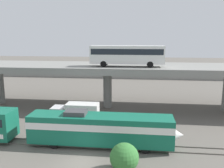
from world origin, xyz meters
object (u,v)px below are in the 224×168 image
object	(u,v)px
parked_car_1	(32,67)
transit_bus_on_overpass	(127,54)
train_locomotive	(107,128)
service_truck_west	(77,113)
parked_car_3	(63,67)
parked_car_2	(193,70)
parked_car_0	(89,68)

from	to	relation	value
parked_car_1	transit_bus_on_overpass	bearing A→B (deg)	131.42
train_locomotive	service_truck_west	xyz separation A→B (m)	(-5.43, 6.95, -0.55)
transit_bus_on_overpass	parked_car_3	size ratio (longest dim) A/B	2.92
parked_car_1	parked_car_2	distance (m)	52.90
service_truck_west	parked_car_0	distance (m)	45.52
parked_car_0	service_truck_west	bearing A→B (deg)	-80.42
train_locomotive	parked_car_3	xyz separation A→B (m)	(-22.06, 52.74, 0.18)
parked_car_1	service_truck_west	bearing A→B (deg)	120.92
parked_car_0	parked_car_1	size ratio (longest dim) A/B	0.97
transit_bus_on_overpass	parked_car_0	distance (m)	41.25
parked_car_3	train_locomotive	bearing A→B (deg)	112.70
transit_bus_on_overpass	service_truck_west	distance (m)	12.64
train_locomotive	transit_bus_on_overpass	xyz separation A→B (m)	(1.43, 13.88, 7.49)
service_truck_west	parked_car_0	world-z (taller)	parked_car_0
service_truck_west	parked_car_2	distance (m)	51.48
train_locomotive	transit_bus_on_overpass	size ratio (longest dim) A/B	1.46
transit_bus_on_overpass	parked_car_2	distance (m)	42.77
train_locomotive	parked_car_1	world-z (taller)	train_locomotive
transit_bus_on_overpass	service_truck_west	bearing A→B (deg)	-134.71
transit_bus_on_overpass	parked_car_2	size ratio (longest dim) A/B	2.73
service_truck_west	parked_car_3	bearing A→B (deg)	-70.04
train_locomotive	parked_car_1	xyz separation A→B (m)	(-32.87, 52.76, 0.18)
train_locomotive	parked_car_3	distance (m)	57.17
parked_car_1	parked_car_2	bearing A→B (deg)	178.85
parked_car_2	parked_car_3	world-z (taller)	same
parked_car_3	parked_car_0	bearing A→B (deg)	174.25
parked_car_3	service_truck_west	bearing A→B (deg)	109.96
train_locomotive	parked_car_2	size ratio (longest dim) A/B	4.00
service_truck_west	parked_car_0	bearing A→B (deg)	-80.42
service_truck_west	parked_car_0	xyz separation A→B (m)	(-7.57, 44.88, 0.74)
parked_car_0	transit_bus_on_overpass	bearing A→B (deg)	-69.18
service_truck_west	train_locomotive	bearing A→B (deg)	128.00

